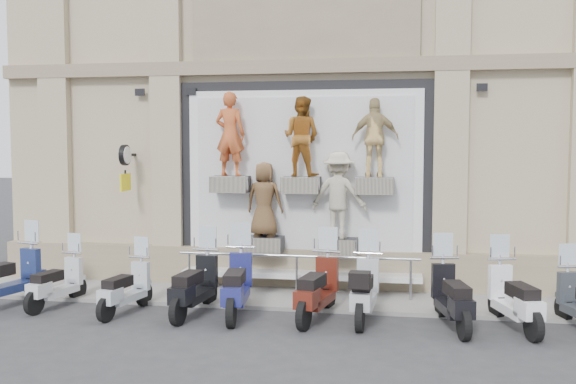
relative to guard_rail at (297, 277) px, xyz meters
name	(u,v)px	position (x,y,z in m)	size (l,w,h in m)	color
ground	(279,326)	(0.00, -2.00, -0.47)	(90.00, 90.00, 0.00)	#323235
sidewalk	(298,296)	(0.00, 0.10, -0.43)	(16.00, 2.20, 0.08)	gray
building	(325,42)	(0.00, 5.00, 5.54)	(14.00, 8.60, 12.00)	tan
shop_vitrine	(306,181)	(0.09, 0.74, 1.95)	(5.60, 0.89, 4.30)	black
guard_rail	(297,277)	(0.00, 0.00, 0.00)	(5.06, 0.10, 0.93)	#9EA0A5
clock_sign_bracket	(125,162)	(-3.90, 0.47, 2.34)	(0.10, 0.80, 1.02)	black
scooter_a	(6,265)	(-5.51, -1.55, 0.36)	(0.59, 2.02, 1.64)	navy
scooter_b	(56,272)	(-4.54, -1.42, 0.23)	(0.50, 1.71, 1.39)	silver
scooter_c	(125,277)	(-3.00, -1.65, 0.23)	(0.50, 1.71, 1.39)	#ABB3B9
scooter_d	(194,273)	(-1.69, -1.53, 0.33)	(0.57, 1.96, 1.60)	black
scooter_e	(237,272)	(-0.90, -1.47, 0.37)	(0.60, 2.06, 1.68)	navy
scooter_f	(317,276)	(0.60, -1.47, 0.35)	(0.58, 2.00, 1.62)	#4F160D
scooter_g	(365,277)	(1.45, -1.40, 0.33)	(0.57, 1.96, 1.59)	#A6AAAD
scooter_h	(452,283)	(2.97, -1.61, 0.33)	(0.57, 1.95, 1.58)	black
scooter_i	(515,285)	(4.02, -1.51, 0.32)	(0.56, 1.93, 1.57)	white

